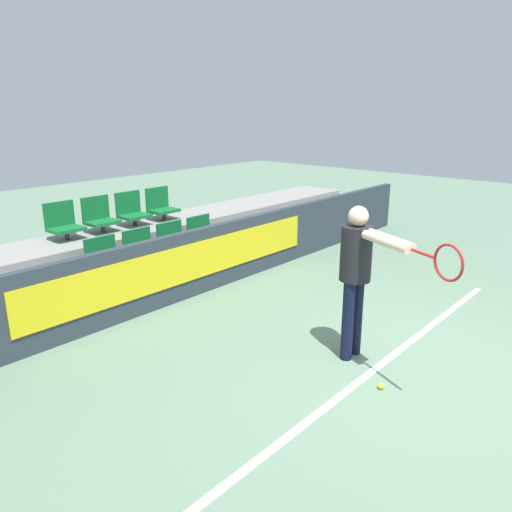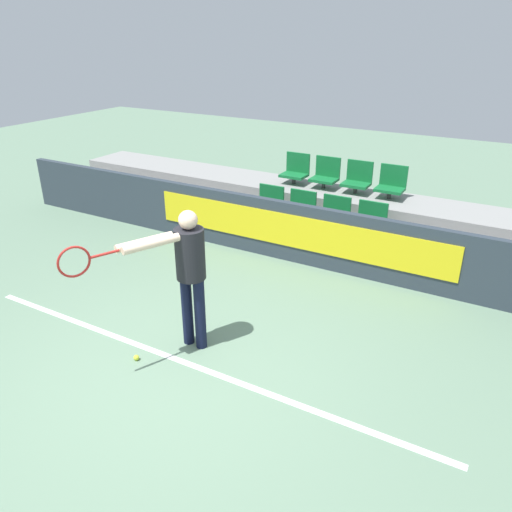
# 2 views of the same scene
# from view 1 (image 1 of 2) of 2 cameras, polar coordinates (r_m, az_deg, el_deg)

# --- Properties ---
(ground_plane) EXTENTS (30.00, 30.00, 0.00)m
(ground_plane) POSITION_cam_1_polar(r_m,az_deg,el_deg) (5.63, 15.95, -12.38)
(ground_plane) COLOR slate
(court_baseline) EXTENTS (6.18, 0.08, 0.01)m
(court_baseline) POSITION_cam_1_polar(r_m,az_deg,el_deg) (5.70, 14.21, -11.82)
(court_baseline) COLOR white
(court_baseline) RESTS_ON ground
(barrier_wall) EXTENTS (12.03, 0.14, 0.98)m
(barrier_wall) POSITION_cam_1_polar(r_m,az_deg,el_deg) (7.29, -7.48, -0.88)
(barrier_wall) COLOR #2D3842
(barrier_wall) RESTS_ON ground
(bleacher_tier_front) EXTENTS (11.63, 1.08, 0.36)m
(bleacher_tier_front) POSITION_cam_1_polar(r_m,az_deg,el_deg) (7.84, -10.39, -2.12)
(bleacher_tier_front) COLOR gray
(bleacher_tier_front) RESTS_ON ground
(bleacher_tier_middle) EXTENTS (11.63, 1.08, 0.73)m
(bleacher_tier_middle) POSITION_cam_1_polar(r_m,az_deg,el_deg) (8.63, -14.92, 0.60)
(bleacher_tier_middle) COLOR gray
(bleacher_tier_middle) RESTS_ON ground
(stadium_chair_0) EXTENTS (0.48, 0.38, 0.57)m
(stadium_chair_0) POSITION_cam_1_polar(r_m,az_deg,el_deg) (7.31, -16.88, -0.40)
(stadium_chair_0) COLOR #333333
(stadium_chair_0) RESTS_ON bleacher_tier_front
(stadium_chair_1) EXTENTS (0.48, 0.38, 0.57)m
(stadium_chair_1) POSITION_cam_1_polar(r_m,az_deg,el_deg) (7.63, -12.97, 0.63)
(stadium_chair_1) COLOR #333333
(stadium_chair_1) RESTS_ON bleacher_tier_front
(stadium_chair_2) EXTENTS (0.48, 0.38, 0.57)m
(stadium_chair_2) POSITION_cam_1_polar(r_m,az_deg,el_deg) (7.99, -9.38, 1.56)
(stadium_chair_2) COLOR #333333
(stadium_chair_2) RESTS_ON bleacher_tier_front
(stadium_chair_3) EXTENTS (0.48, 0.38, 0.57)m
(stadium_chair_3) POSITION_cam_1_polar(r_m,az_deg,el_deg) (8.39, -6.12, 2.41)
(stadium_chair_3) COLOR #333333
(stadium_chair_3) RESTS_ON bleacher_tier_front
(stadium_chair_4) EXTENTS (0.48, 0.38, 0.57)m
(stadium_chair_4) POSITION_cam_1_polar(r_m,az_deg,el_deg) (8.13, -21.17, 3.55)
(stadium_chair_4) COLOR #333333
(stadium_chair_4) RESTS_ON bleacher_tier_middle
(stadium_chair_5) EXTENTS (0.48, 0.38, 0.57)m
(stadium_chair_5) POSITION_cam_1_polar(r_m,az_deg,el_deg) (8.43, -17.46, 4.34)
(stadium_chair_5) COLOR #333333
(stadium_chair_5) RESTS_ON bleacher_tier_middle
(stadium_chair_6) EXTENTS (0.48, 0.38, 0.57)m
(stadium_chair_6) POSITION_cam_1_polar(r_m,az_deg,el_deg) (8.76, -14.01, 5.06)
(stadium_chair_6) COLOR #333333
(stadium_chair_6) RESTS_ON bleacher_tier_middle
(stadium_chair_7) EXTENTS (0.48, 0.38, 0.57)m
(stadium_chair_7) POSITION_cam_1_polar(r_m,az_deg,el_deg) (9.11, -10.82, 5.71)
(stadium_chair_7) COLOR #333333
(stadium_chair_7) RESTS_ON bleacher_tier_middle
(tennis_player) EXTENTS (0.74, 1.46, 1.70)m
(tennis_player) POSITION_cam_1_polar(r_m,az_deg,el_deg) (5.34, 11.73, -1.25)
(tennis_player) COLOR black
(tennis_player) RESTS_ON ground
(tennis_ball) EXTENTS (0.07, 0.07, 0.07)m
(tennis_ball) POSITION_cam_1_polar(r_m,az_deg,el_deg) (5.23, 14.11, -14.22)
(tennis_ball) COLOR #CCDB33
(tennis_ball) RESTS_ON ground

